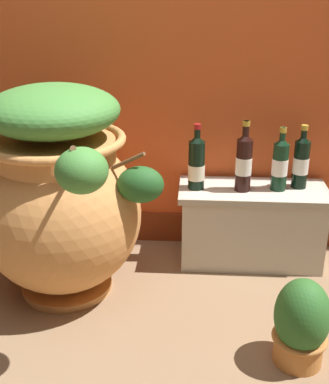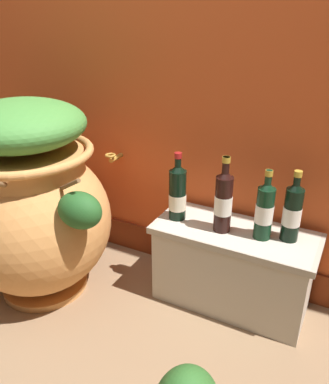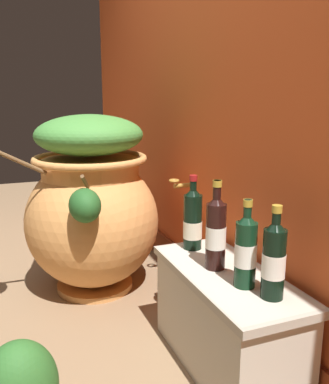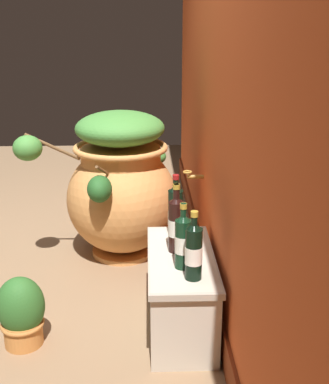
{
  "view_description": "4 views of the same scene",
  "coord_description": "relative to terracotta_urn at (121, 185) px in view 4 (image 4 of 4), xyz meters",
  "views": [
    {
      "loc": [
        0.22,
        -1.36,
        1.31
      ],
      "look_at": [
        0.08,
        0.71,
        0.45
      ],
      "focal_mm": 46.63,
      "sensor_mm": 36.0,
      "label": 1
    },
    {
      "loc": [
        0.92,
        -0.56,
        1.28
      ],
      "look_at": [
        0.19,
        0.84,
        0.54
      ],
      "focal_mm": 36.64,
      "sensor_mm": 36.0,
      "label": 2
    },
    {
      "loc": [
        1.76,
        0.17,
        1.04
      ],
      "look_at": [
        -0.03,
        0.87,
        0.59
      ],
      "focal_mm": 38.81,
      "sensor_mm": 36.0,
      "label": 3
    },
    {
      "loc": [
        2.65,
        0.76,
        1.44
      ],
      "look_at": [
        0.09,
        0.85,
        0.58
      ],
      "focal_mm": 46.23,
      "sensor_mm": 36.0,
      "label": 4
    }
  ],
  "objects": [
    {
      "name": "ground_plane",
      "position": [
        0.38,
        -0.59,
        -0.47
      ],
      "size": [
        7.0,
        7.0,
        0.0
      ],
      "primitive_type": "plane",
      "color": "#896B4C"
    },
    {
      "name": "back_wall",
      "position": [
        0.38,
        0.61,
        0.82
      ],
      "size": [
        4.4,
        0.33,
        2.6
      ],
      "color": "#D15123",
      "rests_on": "ground_plane"
    },
    {
      "name": "terracotta_urn",
      "position": [
        0.0,
        0.0,
        0.0
      ],
      "size": [
        1.06,
        0.95,
        0.95
      ],
      "color": "#D68E4C",
      "rests_on": "ground_plane"
    },
    {
      "name": "stone_ledge",
      "position": [
        0.88,
        0.33,
        -0.26
      ],
      "size": [
        0.73,
        0.32,
        0.39
      ],
      "color": "beige",
      "rests_on": "ground_plane"
    },
    {
      "name": "wine_bottle_left",
      "position": [
        1.1,
        0.36,
        0.06
      ],
      "size": [
        0.08,
        0.08,
        0.31
      ],
      "color": "black",
      "rests_on": "stone_ledge"
    },
    {
      "name": "wine_bottle_middle",
      "position": [
        1.0,
        0.33,
        0.06
      ],
      "size": [
        0.08,
        0.08,
        0.31
      ],
      "color": "black",
      "rests_on": "stone_ledge"
    },
    {
      "name": "wine_bottle_right",
      "position": [
        0.6,
        0.31,
        0.05
      ],
      "size": [
        0.08,
        0.08,
        0.32
      ],
      "color": "black",
      "rests_on": "stone_ledge"
    },
    {
      "name": "wine_bottle_back",
      "position": [
        0.82,
        0.3,
        0.07
      ],
      "size": [
        0.08,
        0.08,
        0.34
      ],
      "color": "black",
      "rests_on": "stone_ledge"
    },
    {
      "name": "potted_shrub",
      "position": [
        0.99,
        -0.43,
        -0.3
      ],
      "size": [
        0.2,
        0.22,
        0.35
      ],
      "color": "#CC7F3D",
      "rests_on": "ground_plane"
    }
  ]
}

